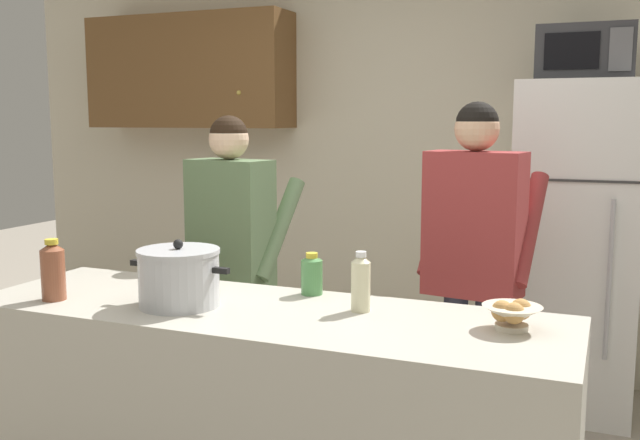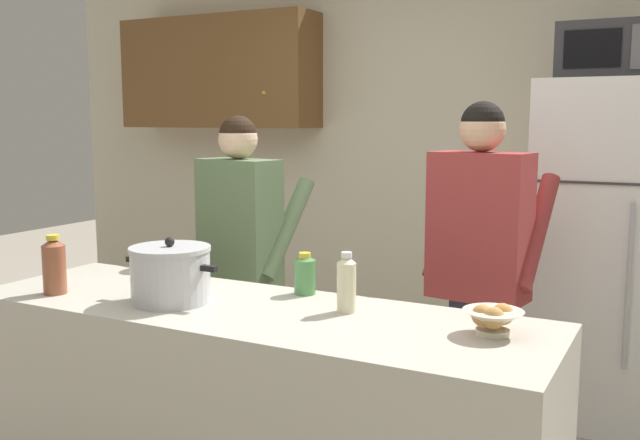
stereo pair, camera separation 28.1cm
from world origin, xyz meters
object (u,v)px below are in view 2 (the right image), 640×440
at_px(person_near_pot, 241,241).
at_px(bread_bowl, 493,319).
at_px(refrigerator, 599,253).
at_px(cooking_pot, 171,274).
at_px(bottle_near_edge, 305,274).
at_px(bottle_mid_counter, 346,283).
at_px(coffee_mug, 176,270).
at_px(microwave, 609,51).
at_px(bottle_far_corner, 54,265).
at_px(person_by_sink, 480,246).

distance_m(person_near_pot, bread_bowl, 1.57).
relative_size(refrigerator, cooking_pot, 4.36).
distance_m(person_near_pot, cooking_pot, 0.87).
xyz_separation_m(cooking_pot, bottle_near_edge, (0.38, 0.34, -0.03)).
relative_size(refrigerator, bottle_mid_counter, 8.34).
height_order(refrigerator, coffee_mug, refrigerator).
relative_size(refrigerator, microwave, 3.73).
xyz_separation_m(microwave, bottle_far_corner, (-1.76, -2.01, -0.90)).
height_order(cooking_pot, bread_bowl, cooking_pot).
distance_m(refrigerator, bottle_mid_counter, 1.86).
height_order(person_by_sink, coffee_mug, person_by_sink).
distance_m(person_near_pot, bottle_near_edge, 0.80).
relative_size(person_by_sink, bread_bowl, 8.65).
height_order(refrigerator, microwave, microwave).
bearing_deg(bottle_far_corner, refrigerator, 49.06).
bearing_deg(bottle_near_edge, coffee_mug, -173.73).
xyz_separation_m(refrigerator, bottle_far_corner, (-1.76, -2.03, 0.14)).
distance_m(microwave, person_by_sink, 1.32).
relative_size(refrigerator, person_near_pot, 1.11).
relative_size(person_near_pot, coffee_mug, 12.30).
xyz_separation_m(refrigerator, bottle_mid_counter, (-0.64, -1.74, 0.13)).
bearing_deg(cooking_pot, microwave, 56.14).
height_order(person_near_pot, cooking_pot, person_near_pot).
bearing_deg(person_by_sink, bread_bowl, -72.07).
xyz_separation_m(bottle_near_edge, bottle_far_corner, (-0.86, -0.45, 0.03)).
relative_size(person_near_pot, bread_bowl, 8.35).
bearing_deg(bottle_mid_counter, person_near_pot, 143.58).
bearing_deg(refrigerator, microwave, -89.93).
bearing_deg(person_near_pot, bottle_near_edge, -38.03).
bearing_deg(person_by_sink, microwave, 66.31).
relative_size(cooking_pot, bread_bowl, 2.13).
relative_size(person_by_sink, coffee_mug, 12.75).
height_order(microwave, cooking_pot, microwave).
xyz_separation_m(microwave, bottle_mid_counter, (-0.64, -1.72, -0.91)).
xyz_separation_m(coffee_mug, bottle_far_corner, (-0.28, -0.38, 0.07)).
xyz_separation_m(person_by_sink, bread_bowl, (0.28, -0.86, -0.07)).
bearing_deg(microwave, coffee_mug, -132.26).
distance_m(refrigerator, person_near_pot, 1.87).
relative_size(bottle_near_edge, bottle_mid_counter, 0.76).
bearing_deg(bottle_near_edge, person_near_pot, 141.97).
distance_m(refrigerator, bread_bowl, 1.78).
distance_m(coffee_mug, bottle_far_corner, 0.48).
bearing_deg(person_near_pot, refrigerator, 35.59).
distance_m(bread_bowl, bottle_far_corner, 1.67).
height_order(coffee_mug, bottle_mid_counter, bottle_mid_counter).
height_order(bread_bowl, bottle_far_corner, bottle_far_corner).
xyz_separation_m(person_near_pot, bottle_far_corner, (-0.24, -0.94, 0.03)).
bearing_deg(bread_bowl, bottle_far_corner, -171.26).
height_order(bread_bowl, bottle_near_edge, bottle_near_edge).
xyz_separation_m(refrigerator, cooking_pot, (-1.27, -1.92, 0.13)).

